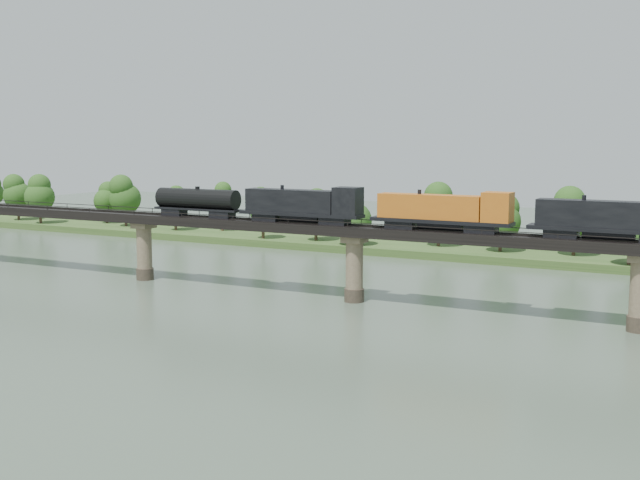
% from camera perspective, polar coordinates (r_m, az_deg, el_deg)
% --- Properties ---
extents(ground, '(400.00, 400.00, 0.00)m').
position_cam_1_polar(ground, '(95.39, -5.28, -7.68)').
color(ground, '#3D4D3D').
rests_on(ground, ground).
extents(far_bank, '(300.00, 24.00, 1.60)m').
position_cam_1_polar(far_bank, '(171.54, 10.26, -0.71)').
color(far_bank, '#324E1F').
rests_on(far_bank, ground).
extents(bridge, '(236.00, 30.00, 11.50)m').
position_cam_1_polar(bridge, '(119.98, 2.46, -1.84)').
color(bridge, '#473A2D').
rests_on(bridge, ground).
extents(bridge_superstructure, '(220.00, 4.90, 0.75)m').
position_cam_1_polar(bridge_superstructure, '(119.12, 2.48, 1.16)').
color(bridge_superstructure, black).
rests_on(bridge_superstructure, bridge).
extents(far_treeline, '(289.06, 17.54, 13.60)m').
position_cam_1_polar(far_treeline, '(168.99, 7.21, 1.98)').
color(far_treeline, '#382619').
rests_on(far_treeline, far_bank).
extents(freight_train, '(82.65, 3.22, 5.69)m').
position_cam_1_polar(freight_train, '(116.47, 5.17, 2.19)').
color(freight_train, black).
rests_on(freight_train, bridge).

